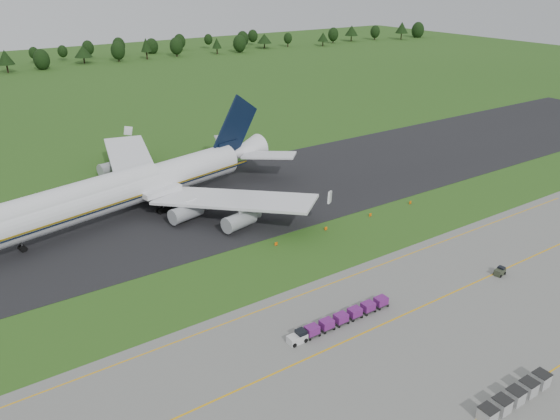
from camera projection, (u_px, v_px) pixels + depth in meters
ground at (297, 256)px, 90.64m from camera, size 600.00×600.00×0.00m
apron at (463, 370)px, 64.81m from camera, size 300.00×52.00×0.06m
taxiway at (217, 202)px, 111.88m from camera, size 300.00×40.00×0.08m
apron_markings at (418, 340)px, 70.13m from camera, size 300.00×30.20×0.01m
tree_line at (14, 59)px, 253.12m from camera, size 525.97×23.37×11.94m
aircraft at (131, 187)px, 104.71m from camera, size 67.48×63.97×18.91m
baggage_train at (339, 319)px, 72.86m from camera, size 16.72×1.52×1.46m
utility_cart at (500, 272)px, 84.83m from camera, size 1.98×1.36×1.01m
uld_row at (515, 396)px, 59.63m from camera, size 11.31×1.71×1.69m
edge_markers at (349, 222)px, 102.49m from camera, size 33.29×0.30×0.60m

